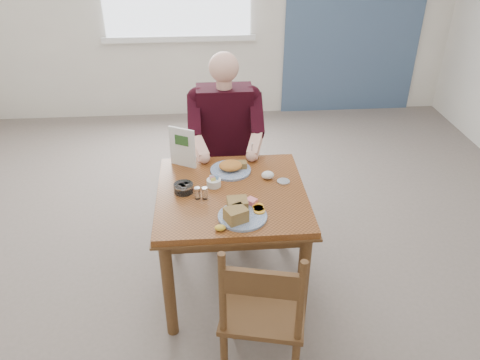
{
  "coord_description": "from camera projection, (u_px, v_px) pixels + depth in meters",
  "views": [
    {
      "loc": [
        -0.14,
        -2.39,
        2.28
      ],
      "look_at": [
        0.05,
        0.0,
        0.83
      ],
      "focal_mm": 35.0,
      "sensor_mm": 36.0,
      "label": 1
    }
  ],
  "objects": [
    {
      "name": "chair_near",
      "position": [
        263.0,
        312.0,
        2.37
      ],
      "size": [
        0.5,
        0.5,
        0.95
      ],
      "color": "brown",
      "rests_on": "ground"
    },
    {
      "name": "lemon_wedge",
      "position": [
        220.0,
        228.0,
        2.5
      ],
      "size": [
        0.06,
        0.05,
        0.03
      ],
      "primitive_type": "ellipsoid",
      "rotation": [
        0.0,
        0.0,
        -0.07
      ],
      "color": "yellow",
      "rests_on": "table"
    },
    {
      "name": "near_plate",
      "position": [
        240.0,
        212.0,
        2.59
      ],
      "size": [
        0.35,
        0.35,
        0.09
      ],
      "color": "white",
      "rests_on": "table"
    },
    {
      "name": "table",
      "position": [
        232.0,
        206.0,
        2.89
      ],
      "size": [
        0.92,
        0.92,
        0.75
      ],
      "color": "brown",
      "rests_on": "ground"
    },
    {
      "name": "shakers",
      "position": [
        201.0,
        193.0,
        2.75
      ],
      "size": [
        0.08,
        0.04,
        0.08
      ],
      "color": "white",
      "rests_on": "table"
    },
    {
      "name": "diner",
      "position": [
        225.0,
        132.0,
        3.41
      ],
      "size": [
        0.53,
        0.56,
        1.39
      ],
      "color": "tan",
      "rests_on": "chair_far"
    },
    {
      "name": "napkin",
      "position": [
        268.0,
        175.0,
        2.95
      ],
      "size": [
        0.1,
        0.09,
        0.05
      ],
      "primitive_type": "ellipsoid",
      "rotation": [
        0.0,
        0.0,
        -0.41
      ],
      "color": "white",
      "rests_on": "table"
    },
    {
      "name": "caddy",
      "position": [
        214.0,
        183.0,
        2.88
      ],
      "size": [
        0.11,
        0.11,
        0.07
      ],
      "color": "white",
      "rests_on": "table"
    },
    {
      "name": "menu",
      "position": [
        182.0,
        147.0,
        3.04
      ],
      "size": [
        0.17,
        0.1,
        0.27
      ],
      "color": "white",
      "rests_on": "table"
    },
    {
      "name": "metal_dish",
      "position": [
        283.0,
        182.0,
        2.93
      ],
      "size": [
        0.09,
        0.09,
        0.01
      ],
      "primitive_type": "cylinder",
      "rotation": [
        0.0,
        0.0,
        -0.2
      ],
      "color": "silver",
      "rests_on": "table"
    },
    {
      "name": "creamer",
      "position": [
        184.0,
        188.0,
        2.82
      ],
      "size": [
        0.13,
        0.13,
        0.05
      ],
      "color": "white",
      "rests_on": "table"
    },
    {
      "name": "far_plate",
      "position": [
        231.0,
        167.0,
        3.03
      ],
      "size": [
        0.27,
        0.27,
        0.07
      ],
      "color": "white",
      "rests_on": "table"
    },
    {
      "name": "chair_far",
      "position": [
        225.0,
        166.0,
        3.66
      ],
      "size": [
        0.42,
        0.42,
        0.95
      ],
      "color": "brown",
      "rests_on": "ground"
    },
    {
      "name": "floor",
      "position": [
        233.0,
        283.0,
        3.23
      ],
      "size": [
        6.0,
        6.0,
        0.0
      ],
      "primitive_type": "plane",
      "color": "#6A5F55",
      "rests_on": "ground"
    }
  ]
}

